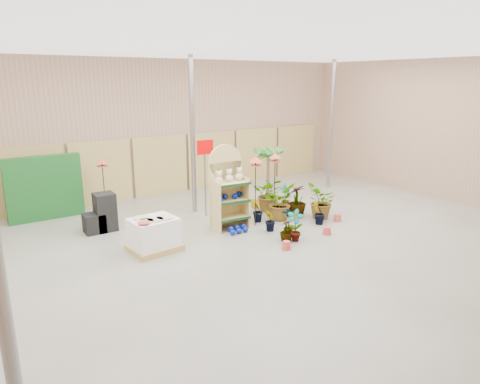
{
  "coord_description": "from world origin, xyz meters",
  "views": [
    {
      "loc": [
        -5.62,
        -7.44,
        3.83
      ],
      "look_at": [
        0.3,
        1.5,
        1.0
      ],
      "focal_mm": 32.0,
      "sensor_mm": 36.0,
      "label": 1
    }
  ],
  "objects_px": {
    "pallet_stack": "(154,235)",
    "bird_table_front": "(256,162)",
    "potted_plant_2": "(279,202)",
    "display_shelf": "(227,190)"
  },
  "relations": [
    {
      "from": "pallet_stack",
      "to": "potted_plant_2",
      "type": "relative_size",
      "value": 1.18
    },
    {
      "from": "bird_table_front",
      "to": "potted_plant_2",
      "type": "relative_size",
      "value": 1.9
    },
    {
      "from": "display_shelf",
      "to": "pallet_stack",
      "type": "height_order",
      "value": "display_shelf"
    },
    {
      "from": "bird_table_front",
      "to": "pallet_stack",
      "type": "bearing_deg",
      "value": -177.47
    },
    {
      "from": "bird_table_front",
      "to": "potted_plant_2",
      "type": "distance_m",
      "value": 1.55
    },
    {
      "from": "potted_plant_2",
      "to": "bird_table_front",
      "type": "bearing_deg",
      "value": -174.83
    },
    {
      "from": "pallet_stack",
      "to": "bird_table_front",
      "type": "relative_size",
      "value": 0.62
    },
    {
      "from": "bird_table_front",
      "to": "potted_plant_2",
      "type": "bearing_deg",
      "value": 5.17
    },
    {
      "from": "bird_table_front",
      "to": "potted_plant_2",
      "type": "xyz_separation_m",
      "value": [
        0.89,
        0.08,
        -1.26
      ]
    },
    {
      "from": "display_shelf",
      "to": "potted_plant_2",
      "type": "xyz_separation_m",
      "value": [
        1.55,
        -0.27,
        -0.51
      ]
    }
  ]
}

